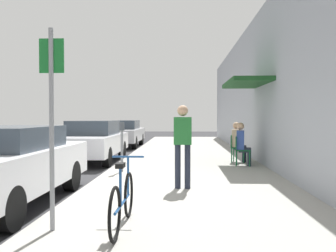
{
  "coord_description": "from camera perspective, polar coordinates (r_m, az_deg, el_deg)",
  "views": [
    {
      "loc": [
        2.09,
        -7.71,
        1.59
      ],
      "look_at": [
        1.43,
        7.28,
        1.19
      ],
      "focal_mm": 38.0,
      "sensor_mm": 36.0,
      "label": 1
    }
  ],
  "objects": [
    {
      "name": "parked_car_2",
      "position": [
        18.89,
        -7.21,
        -1.11
      ],
      "size": [
        1.8,
        4.4,
        1.39
      ],
      "color": "#B7B7BC",
      "rests_on": "ground_plane"
    },
    {
      "name": "bicycle_0",
      "position": [
        4.81,
        -7.3,
        -11.83
      ],
      "size": [
        0.46,
        1.71,
        0.9
      ],
      "color": "black",
      "rests_on": "sidewalk_slab"
    },
    {
      "name": "cafe_chair_0",
      "position": [
        10.87,
        11.52,
        -3.6
      ],
      "size": [
        0.51,
        0.51,
        0.87
      ],
      "color": "#14592D",
      "rests_on": "sidewalk_slab"
    },
    {
      "name": "seated_patron_0",
      "position": [
        10.85,
        11.85,
        -2.59
      ],
      "size": [
        0.47,
        0.41,
        1.29
      ],
      "color": "#232838",
      "rests_on": "sidewalk_slab"
    },
    {
      "name": "ground_plane",
      "position": [
        8.15,
        -12.6,
        -9.76
      ],
      "size": [
        60.0,
        60.0,
        0.0
      ],
      "primitive_type": "plane",
      "color": "#2D2D30"
    },
    {
      "name": "seated_patron_1",
      "position": [
        11.71,
        11.16,
        -2.29
      ],
      "size": [
        0.51,
        0.46,
        1.29
      ],
      "color": "#232838",
      "rests_on": "sidewalk_slab"
    },
    {
      "name": "sidewalk_slab",
      "position": [
        9.83,
        3.43,
        -7.43
      ],
      "size": [
        4.5,
        32.0,
        0.12
      ],
      "primitive_type": "cube",
      "color": "#9E9B93",
      "rests_on": "ground_plane"
    },
    {
      "name": "building_facade",
      "position": [
        10.09,
        17.27,
        6.58
      ],
      "size": [
        1.4,
        32.0,
        4.98
      ],
      "color": "#999EA8",
      "rests_on": "ground_plane"
    },
    {
      "name": "parked_car_1",
      "position": [
        12.83,
        -11.91,
        -2.29
      ],
      "size": [
        1.8,
        4.4,
        1.44
      ],
      "color": "silver",
      "rests_on": "ground_plane"
    },
    {
      "name": "parked_car_0",
      "position": [
        6.98,
        -24.87,
        -5.59
      ],
      "size": [
        1.8,
        4.4,
        1.41
      ],
      "color": "silver",
      "rests_on": "ground_plane"
    },
    {
      "name": "pedestrian_standing",
      "position": [
        7.25,
        2.36,
        -2.19
      ],
      "size": [
        0.36,
        0.22,
        1.7
      ],
      "color": "#232838",
      "rests_on": "sidewalk_slab"
    },
    {
      "name": "parking_meter",
      "position": [
        9.54,
        -7.41,
        -2.71
      ],
      "size": [
        0.12,
        0.1,
        1.32
      ],
      "color": "slate",
      "rests_on": "sidewalk_slab"
    },
    {
      "name": "cafe_chair_1",
      "position": [
        11.73,
        10.87,
        -3.22
      ],
      "size": [
        0.55,
        0.55,
        0.87
      ],
      "color": "#14592D",
      "rests_on": "sidewalk_slab"
    },
    {
      "name": "street_sign",
      "position": [
        4.8,
        -18.17,
        2.03
      ],
      "size": [
        0.32,
        0.06,
        2.6
      ],
      "color": "gray",
      "rests_on": "sidewalk_slab"
    }
  ]
}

